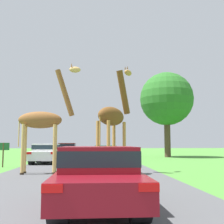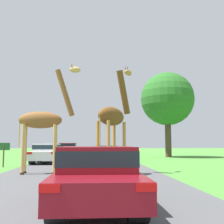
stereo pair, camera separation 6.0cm
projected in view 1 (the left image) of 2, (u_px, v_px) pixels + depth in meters
name	position (u px, v px, depth m)	size (l,w,h in m)	color
road	(87.00, 156.00, 30.37)	(7.65, 120.00, 0.00)	#4C4C4F
giraffe_near_road	(113.00, 117.00, 13.00)	(2.04, 2.28, 5.31)	#B77F3D
giraffe_companion	(44.00, 120.00, 13.42)	(2.93, 0.82, 5.35)	tan
car_lead_maroon	(98.00, 175.00, 6.23)	(1.79, 4.02, 1.35)	maroon
car_queue_right	(105.00, 152.00, 23.19)	(1.91, 4.79, 1.23)	#144C28
car_queue_left	(67.00, 150.00, 27.21)	(1.72, 4.76, 1.44)	#561914
car_far_ahead	(46.00, 153.00, 20.24)	(1.92, 4.25, 1.38)	silver
tree_centre_back	(167.00, 99.00, 29.45)	(5.57, 5.57, 8.86)	#4C3828
sign_post	(3.00, 150.00, 16.78)	(0.70, 0.08, 1.45)	#4C3823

